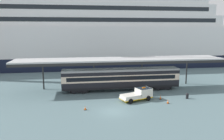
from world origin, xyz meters
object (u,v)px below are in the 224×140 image
Objects in this scene: quay_bollard at (187,96)px; traffic_cone_near at (161,97)px; cruise_ship at (33,24)px; service_truck at (139,94)px; train_carriage at (121,78)px; traffic_cone_mid at (168,101)px; traffic_cone_far at (85,108)px.

traffic_cone_near is at bearing 175.75° from quay_bollard.
service_truck is (23.04, -39.50, -11.88)m from cruise_ship.
traffic_cone_near is (26.64, -39.70, -12.53)m from cruise_ship.
train_carriage is 8.51m from traffic_cone_near.
cruise_ship is 171.73× the size of traffic_cone_near.
train_carriage is (21.32, -33.36, -10.57)m from cruise_ship.
service_truck is 7.86× the size of traffic_cone_near.
traffic_cone_near is 0.74× the size of quay_bollard.
cruise_ship reaches higher than quay_bollard.
service_truck is at bearing 149.37° from traffic_cone_mid.
cruise_ship is at bearing 127.85° from quay_bollard.
cruise_ship reaches higher than traffic_cone_near.
cruise_ship is 190.09× the size of traffic_cone_mid.
service_truck reaches higher than traffic_cone_near.
service_truck is 4.67m from traffic_cone_mid.
traffic_cone_mid is 1.08× the size of traffic_cone_far.
service_truck is 5.81× the size of quay_bollard.
traffic_cone_near is (5.32, -6.34, -1.96)m from train_carriage.
cruise_ship is 46.80m from traffic_cone_far.
cruise_ship is 49.42m from traffic_cone_near.
quay_bollard is (9.79, -6.67, -1.79)m from train_carriage.
quay_bollard is at bearing -4.25° from traffic_cone_near.
traffic_cone_mid is at bearing -80.15° from traffic_cone_near.
traffic_cone_mid is 4.49m from quay_bollard.
quay_bollard is (16.78, 2.72, 0.22)m from traffic_cone_far.
train_carriage is 22.53× the size of quay_bollard.
cruise_ship is at bearing 120.25° from service_truck.
traffic_cone_mid is (3.98, -2.35, -0.68)m from service_truck.
traffic_cone_mid is 0.67× the size of quay_bollard.
traffic_cone_near is 4.48m from quay_bollard.
traffic_cone_far is (-8.71, -3.24, -0.70)m from service_truck.
traffic_cone_mid is (0.37, -2.16, -0.03)m from traffic_cone_near.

